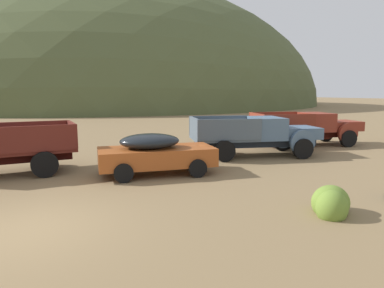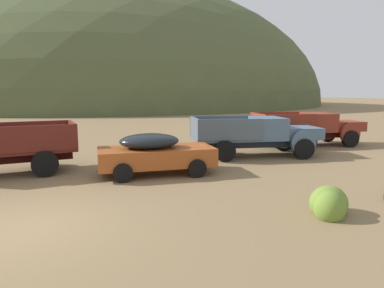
{
  "view_description": "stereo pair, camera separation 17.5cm",
  "coord_description": "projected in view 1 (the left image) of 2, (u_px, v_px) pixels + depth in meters",
  "views": [
    {
      "loc": [
        -0.27,
        -8.36,
        3.13
      ],
      "look_at": [
        6.47,
        3.8,
        1.01
      ],
      "focal_mm": 32.28,
      "sensor_mm": 36.0,
      "label": 1
    },
    {
      "loc": [
        -0.11,
        -8.45,
        3.13
      ],
      "look_at": [
        6.47,
        3.8,
        1.01
      ],
      "focal_mm": 32.28,
      "sensor_mm": 36.0,
      "label": 2
    }
  ],
  "objects": [
    {
      "name": "ground_plane",
      "position": [
        24.0,
        231.0,
        7.83
      ],
      "size": [
        300.0,
        300.0,
        0.0
      ],
      "primitive_type": "plane",
      "color": "olive"
    },
    {
      "name": "truck_rust_red",
      "position": [
        313.0,
        128.0,
        20.23
      ],
      "size": [
        6.66,
        3.9,
        1.91
      ],
      "rotation": [
        0.0,
        0.0,
        -0.3
      ],
      "color": "#42140D",
      "rests_on": "ground"
    },
    {
      "name": "truck_chalk_blue",
      "position": [
        263.0,
        135.0,
        16.86
      ],
      "size": [
        6.51,
        4.08,
        1.91
      ],
      "rotation": [
        0.0,
        0.0,
        -0.34
      ],
      "color": "#262D39",
      "rests_on": "ground"
    },
    {
      "name": "hill_far_right",
      "position": [
        126.0,
        105.0,
        79.6
      ],
      "size": [
        93.39,
        74.77,
        51.63
      ],
      "primitive_type": "ellipsoid",
      "color": "#4C5633",
      "rests_on": "ground"
    },
    {
      "name": "car_oxide_orange",
      "position": [
        160.0,
        153.0,
        13.12
      ],
      "size": [
        4.84,
        2.79,
        1.57
      ],
      "rotation": [
        0.0,
        0.0,
        -0.22
      ],
      "color": "#A34C1E",
      "rests_on": "ground"
    },
    {
      "name": "bush_lone_scrub",
      "position": [
        253.0,
        136.0,
        23.18
      ],
      "size": [
        0.78,
        0.88,
        0.67
      ],
      "color": "#3D702D",
      "rests_on": "ground"
    },
    {
      "name": "bush_front_right",
      "position": [
        284.0,
        132.0,
        24.74
      ],
      "size": [
        1.28,
        0.95,
        1.15
      ],
      "color": "#3D702D",
      "rests_on": "ground"
    },
    {
      "name": "bush_near_barrel",
      "position": [
        331.0,
        205.0,
        8.86
      ],
      "size": [
        1.21,
        1.11,
        0.93
      ],
      "color": "olive",
      "rests_on": "ground"
    }
  ]
}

